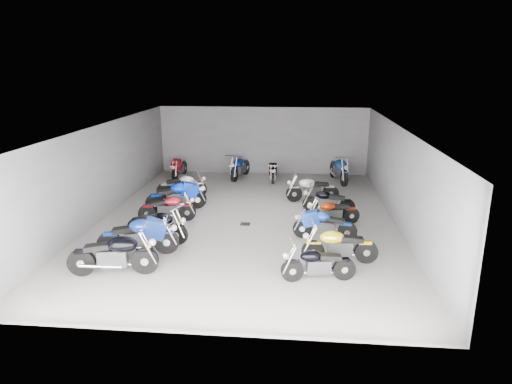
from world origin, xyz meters
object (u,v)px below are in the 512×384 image
Objects in this scene: drain_grate at (245,224)px; motorcycle_back_a at (179,168)px; motorcycle_right_a at (318,264)px; motorcycle_back_d at (273,171)px; motorcycle_left_a at (114,254)px; motorcycle_right_f at (312,189)px; motorcycle_left_b at (139,236)px; motorcycle_left_d at (168,208)px; motorcycle_left_f at (182,186)px; motorcycle_back_c at (240,167)px; motorcycle_right_d at (332,212)px; motorcycle_back_f at (339,170)px; motorcycle_left_c at (158,225)px; motorcycle_right_e at (328,201)px; motorcycle_right_c at (324,225)px; motorcycle_left_e at (177,196)px; motorcycle_right_b at (339,246)px.

motorcycle_back_a is at bearing 121.71° from drain_grate.
motorcycle_back_d is at bearing -0.01° from motorcycle_right_a.
motorcycle_right_f is at bearing 134.18° from motorcycle_left_a.
motorcycle_right_a is (4.90, -1.15, -0.10)m from motorcycle_left_b.
motorcycle_left_d is 2.88m from motorcycle_left_f.
motorcycle_back_c reaches higher than motorcycle_right_f.
motorcycle_right_d is 5.84m from motorcycle_back_f.
motorcycle_left_b is at bearing 161.89° from motorcycle_left_a.
motorcycle_back_c is at bearing 133.97° from motorcycle_left_f.
drain_grate is 6.06m from motorcycle_back_d.
motorcycle_back_f reaches higher than motorcycle_right_d.
motorcycle_left_f reaches higher than motorcycle_left_d.
motorcycle_right_d is at bearing 126.73° from motorcycle_left_c.
motorcycle_back_a is (-6.66, 4.80, 0.01)m from motorcycle_right_e.
motorcycle_left_a is 1.10× the size of motorcycle_right_f.
drain_grate is 6.40m from motorcycle_back_c.
drain_grate is at bearing 20.27° from motorcycle_right_a.
motorcycle_right_e is at bearing 2.82° from motorcycle_right_c.
motorcycle_left_b is 5.44m from motorcycle_right_c.
drain_grate is 2.69m from motorcycle_left_d.
motorcycle_back_f is (6.21, 4.75, 0.04)m from motorcycle_left_e.
motorcycle_right_a is (2.25, -3.91, 0.44)m from drain_grate.
motorcycle_right_e is at bearing 147.88° from motorcycle_back_a.
drain_grate is 0.14× the size of motorcycle_left_a.
motorcycle_right_b reaches higher than motorcycle_right_a.
motorcycle_left_a is at bearing 99.22° from motorcycle_back_a.
motorcycle_back_a is (-1.19, 8.99, -0.08)m from motorcycle_left_b.
motorcycle_left_f is 1.00× the size of motorcycle_right_c.
drain_grate is at bearing 135.50° from motorcycle_left_a.
motorcycle_right_f reaches higher than motorcycle_right_c.
motorcycle_left_e is at bearing 168.67° from motorcycle_left_b.
drain_grate is 0.16× the size of motorcycle_right_f.
motorcycle_right_a is at bearing -177.29° from motorcycle_right_c.
drain_grate is 0.16× the size of motorcycle_right_c.
motorcycle_back_d is at bearing -11.74° from motorcycle_back_f.
motorcycle_back_d is at bearing 175.29° from motorcycle_left_c.
motorcycle_right_b reaches higher than motorcycle_right_c.
motorcycle_left_e reaches higher than motorcycle_right_c.
motorcycle_right_e is at bearing 93.61° from motorcycle_left_d.
motorcycle_right_e is (0.56, 5.34, 0.01)m from motorcycle_right_a.
motorcycle_right_b is at bearing -38.03° from motorcycle_right_a.
motorcycle_back_c is (1.88, 10.35, -0.02)m from motorcycle_left_a.
motorcycle_left_a is at bearing -16.55° from motorcycle_left_f.
motorcycle_right_f reaches higher than motorcycle_back_a.
drain_grate is 0.16× the size of motorcycle_left_f.
motorcycle_back_a is at bearing 15.10° from motorcycle_back_c.
motorcycle_right_c is (0.29, 2.78, 0.02)m from motorcycle_right_a.
motorcycle_right_b is at bearing 73.46° from motorcycle_back_f.
motorcycle_left_a is at bearing 67.22° from motorcycle_back_d.
motorcycle_left_a reaches higher than motorcycle_right_f.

